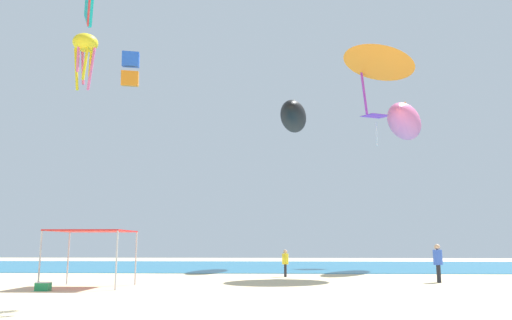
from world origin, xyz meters
TOP-DOWN VIEW (x-y plane):
  - ground at (0.00, 0.00)m, footprint 110.00×110.00m
  - ocean_strip at (0.00, 26.57)m, footprint 110.00×24.56m
  - canopy_tent at (-7.13, 3.44)m, footprint 3.32×2.90m
  - person_near_tent at (1.57, 11.15)m, footprint 0.37×0.42m
  - person_leftmost at (9.11, 6.96)m, footprint 0.45×0.50m
  - cooler_box at (-8.32, 1.56)m, footprint 0.57×0.37m
  - kite_inflatable_pink at (11.21, 20.35)m, footprint 5.77×8.78m
  - kite_diamond_purple at (10.17, 26.52)m, footprint 2.73×2.72m
  - kite_parafoil_teal at (-11.14, 11.30)m, footprint 1.99×3.52m
  - kite_box_blue at (-11.80, 22.71)m, footprint 1.81×2.00m
  - kite_delta_orange at (8.06, 13.54)m, footprint 6.35×6.33m
  - kite_inflatable_black at (2.47, 22.39)m, footprint 3.11×7.51m
  - kite_octopus_yellow at (-13.70, 17.21)m, footprint 2.60×2.60m

SIDE VIEW (x-z plane):
  - ground at x=0.00m, z-range -0.10..0.00m
  - ocean_strip at x=0.00m, z-range 0.00..0.03m
  - cooler_box at x=-8.32m, z-range 0.00..0.35m
  - person_near_tent at x=1.57m, z-range 0.14..1.71m
  - person_leftmost at x=9.11m, z-range 0.16..2.04m
  - canopy_tent at x=-7.13m, z-range 1.12..3.60m
  - kite_inflatable_pink at x=11.21m, z-range 9.77..13.19m
  - kite_inflatable_black at x=2.47m, z-range 11.11..13.96m
  - kite_diamond_purple at x=10.17m, z-range 11.96..14.91m
  - kite_delta_orange at x=8.06m, z-range 11.98..16.47m
  - kite_octopus_yellow at x=-13.70m, z-range 14.80..19.32m
  - kite_box_blue at x=-11.80m, z-range 15.44..18.80m
  - kite_parafoil_teal at x=-11.14m, z-range 16.43..18.78m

